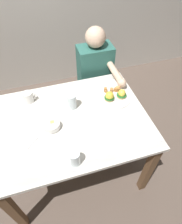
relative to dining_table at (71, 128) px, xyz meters
The scene contains 9 objects.
ground_plane 0.63m from the dining_table, ahead, with size 6.00×6.00×0.00m, color brown.
dining_table is the anchor object (origin of this frame).
eggs_benedict_plate 0.45m from the dining_table, 17.07° to the left, with size 0.27×0.27×0.09m.
fruit_bowl 0.20m from the dining_table, 165.78° to the right, with size 0.12×0.12×0.06m.
coffee_mug 0.44m from the dining_table, 133.12° to the left, with size 0.11×0.08×0.09m.
fork 0.33m from the dining_table, 158.53° to the right, with size 0.12×0.12×0.00m.
water_glass_near 0.22m from the dining_table, 70.20° to the left, with size 0.08×0.08×0.13m.
water_glass_far 0.40m from the dining_table, 97.96° to the right, with size 0.07×0.07×0.11m.
diner_person 0.72m from the dining_table, 56.10° to the left, with size 0.34×0.54×1.14m.
Camera 1 is at (-0.13, -0.98, 1.92)m, focal length 31.87 mm.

